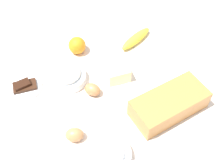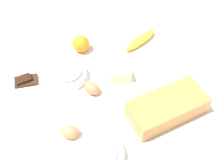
% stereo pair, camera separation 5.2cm
% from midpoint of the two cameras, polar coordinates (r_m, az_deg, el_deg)
% --- Properties ---
extents(ground_plane, '(2.40, 2.40, 0.02)m').
position_cam_midpoint_polar(ground_plane, '(1.11, 1.33, -1.68)').
color(ground_plane, beige).
extents(loaf_pan, '(0.28, 0.13, 0.08)m').
position_cam_midpoint_polar(loaf_pan, '(1.02, 12.80, -5.57)').
color(loaf_pan, '#B77A3D').
rests_on(loaf_pan, ground_plane).
extents(flour_bowl, '(0.15, 0.15, 0.06)m').
position_cam_midpoint_polar(flour_bowl, '(1.12, -7.80, 1.32)').
color(flour_bowl, white).
rests_on(flour_bowl, ground_plane).
extents(sugar_bowl, '(0.15, 0.15, 0.06)m').
position_cam_midpoint_polar(sugar_bowl, '(0.92, -0.65, -15.12)').
color(sugar_bowl, white).
rests_on(sugar_bowl, ground_plane).
extents(banana, '(0.19, 0.10, 0.04)m').
position_cam_midpoint_polar(banana, '(1.27, 7.04, 8.21)').
color(banana, yellow).
rests_on(banana, ground_plane).
extents(orange_fruit, '(0.08, 0.08, 0.08)m').
position_cam_midpoint_polar(orange_fruit, '(1.22, -5.27, 7.47)').
color(orange_fruit, orange).
rests_on(orange_fruit, ground_plane).
extents(butter_block, '(0.10, 0.08, 0.06)m').
position_cam_midpoint_polar(butter_block, '(1.11, 2.75, 1.11)').
color(butter_block, '#F4EDB2').
rests_on(butter_block, ground_plane).
extents(egg_near_butter, '(0.08, 0.08, 0.05)m').
position_cam_midpoint_polar(egg_near_butter, '(1.07, -2.81, -1.77)').
color(egg_near_butter, '#AF7647').
rests_on(egg_near_butter, ground_plane).
extents(egg_beside_bowl, '(0.08, 0.07, 0.05)m').
position_cam_midpoint_polar(egg_beside_bowl, '(0.97, -7.18, -10.69)').
color(egg_beside_bowl, '#BB7F4D').
rests_on(egg_beside_bowl, ground_plane).
extents(chocolate_plate, '(0.13, 0.13, 0.03)m').
position_cam_midpoint_polar(chocolate_plate, '(1.15, -16.09, -0.41)').
color(chocolate_plate, white).
rests_on(chocolate_plate, ground_plane).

